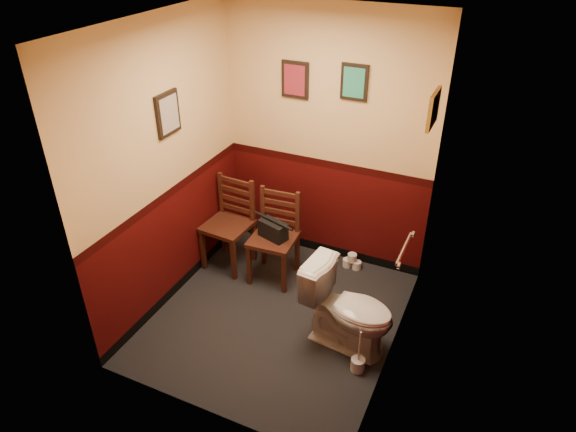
# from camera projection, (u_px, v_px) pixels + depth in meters

# --- Properties ---
(floor) EXTENTS (2.20, 2.40, 0.00)m
(floor) POSITION_uv_depth(u_px,v_px,m) (277.00, 317.00, 4.95)
(floor) COLOR black
(floor) RESTS_ON ground
(ceiling) EXTENTS (2.20, 2.40, 0.00)m
(ceiling) POSITION_uv_depth(u_px,v_px,m) (273.00, 23.00, 3.55)
(ceiling) COLOR silver
(ceiling) RESTS_ON ground
(wall_back) EXTENTS (2.20, 0.00, 2.70)m
(wall_back) POSITION_uv_depth(u_px,v_px,m) (327.00, 142.00, 5.19)
(wall_back) COLOR #3D0808
(wall_back) RESTS_ON ground
(wall_front) EXTENTS (2.20, 0.00, 2.70)m
(wall_front) POSITION_uv_depth(u_px,v_px,m) (195.00, 275.00, 3.32)
(wall_front) COLOR #3D0808
(wall_front) RESTS_ON ground
(wall_left) EXTENTS (0.00, 2.40, 2.70)m
(wall_left) POSITION_uv_depth(u_px,v_px,m) (166.00, 170.00, 4.64)
(wall_left) COLOR #3D0808
(wall_left) RESTS_ON ground
(wall_right) EXTENTS (0.00, 2.40, 2.70)m
(wall_right) POSITION_uv_depth(u_px,v_px,m) (407.00, 223.00, 3.86)
(wall_right) COLOR #3D0808
(wall_right) RESTS_ON ground
(grab_bar) EXTENTS (0.05, 0.56, 0.06)m
(grab_bar) POSITION_uv_depth(u_px,v_px,m) (405.00, 249.00, 4.27)
(grab_bar) COLOR silver
(grab_bar) RESTS_ON wall_right
(framed_print_back_a) EXTENTS (0.28, 0.04, 0.36)m
(framed_print_back_a) POSITION_uv_depth(u_px,v_px,m) (295.00, 80.00, 4.98)
(framed_print_back_a) COLOR black
(framed_print_back_a) RESTS_ON wall_back
(framed_print_back_b) EXTENTS (0.26, 0.04, 0.34)m
(framed_print_back_b) POSITION_uv_depth(u_px,v_px,m) (354.00, 82.00, 4.74)
(framed_print_back_b) COLOR black
(framed_print_back_b) RESTS_ON wall_back
(framed_print_left) EXTENTS (0.04, 0.30, 0.38)m
(framed_print_left) POSITION_uv_depth(u_px,v_px,m) (168.00, 114.00, 4.46)
(framed_print_left) COLOR black
(framed_print_left) RESTS_ON wall_left
(framed_print_right) EXTENTS (0.04, 0.34, 0.28)m
(framed_print_right) POSITION_uv_depth(u_px,v_px,m) (433.00, 109.00, 3.97)
(framed_print_right) COLOR olive
(framed_print_right) RESTS_ON wall_right
(toilet) EXTENTS (0.86, 0.54, 0.80)m
(toilet) POSITION_uv_depth(u_px,v_px,m) (349.00, 309.00, 4.45)
(toilet) COLOR white
(toilet) RESTS_ON floor
(toilet_brush) EXTENTS (0.12, 0.12, 0.43)m
(toilet_brush) POSITION_uv_depth(u_px,v_px,m) (358.00, 364.00, 4.35)
(toilet_brush) COLOR silver
(toilet_brush) RESTS_ON floor
(chair_left) EXTENTS (0.49, 0.49, 0.99)m
(chair_left) POSITION_uv_depth(u_px,v_px,m) (230.00, 224.00, 5.47)
(chair_left) COLOR #3D1B12
(chair_left) RESTS_ON floor
(chair_right) EXTENTS (0.48, 0.48, 0.96)m
(chair_right) POSITION_uv_depth(u_px,v_px,m) (275.00, 237.00, 5.27)
(chair_right) COLOR #3D1B12
(chair_right) RESTS_ON floor
(handbag) EXTENTS (0.32, 0.23, 0.22)m
(handbag) POSITION_uv_depth(u_px,v_px,m) (273.00, 230.00, 5.18)
(handbag) COLOR black
(handbag) RESTS_ON chair_right
(tp_stack) EXTENTS (0.21, 0.11, 0.18)m
(tp_stack) POSITION_uv_depth(u_px,v_px,m) (352.00, 262.00, 5.59)
(tp_stack) COLOR silver
(tp_stack) RESTS_ON floor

